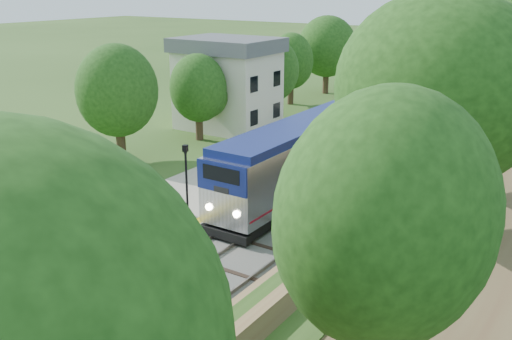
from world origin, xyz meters
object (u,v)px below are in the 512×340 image
Objects in this scene: train at (506,57)px; signal_farside at (445,121)px; station_building at (227,83)px; lamppost_far at (187,185)px; signal_gantry at (488,58)px.

signal_farside is (6.20, -53.60, 1.80)m from train.
train is at bearing 96.60° from signal_farside.
lamppost_far is (10.76, -18.51, -1.91)m from station_building.
signal_farside reaches higher than signal_gantry.
signal_farside is (3.73, -28.95, -0.76)m from signal_gantry.
station_building is at bearing 168.92° from signal_farside.
station_building is 0.06× the size of train.
train is at bearing 74.26° from station_building.
signal_farside is (9.44, 14.56, 1.88)m from lamppost_far.
train is 21.85× the size of signal_farside.
signal_gantry is 1.30× the size of signal_farside.
signal_farside is at bearing 57.04° from lamppost_far.
signal_gantry is 43.96m from lamppost_far.
signal_gantry is at bearing 82.52° from lamppost_far.
lamppost_far is at bearing -92.72° from train.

